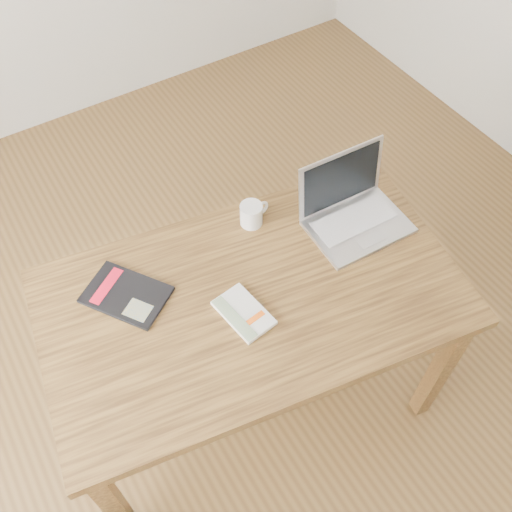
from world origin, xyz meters
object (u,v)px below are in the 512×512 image
black_guidebook (126,295)px  coffee_mug (252,214)px  desk (253,310)px  white_guidebook (244,313)px  laptop (352,209)px

black_guidebook → coffee_mug: coffee_mug is taller
coffee_mug → desk: bearing=-128.3°
white_guidebook → black_guidebook: 0.38m
white_guidebook → coffee_mug: 0.37m
desk → laptop: size_ratio=4.17×
desk → white_guidebook: size_ratio=7.11×
white_guidebook → desk: bearing=29.1°
desk → coffee_mug: 0.33m
black_guidebook → coffee_mug: (0.49, 0.05, 0.04)m
white_guidebook → laptop: size_ratio=0.59×
coffee_mug → black_guidebook: bearing=178.9°
laptop → white_guidebook: bearing=-163.2°
white_guidebook → coffee_mug: (0.22, 0.30, 0.04)m
desk → black_guidebook: black_guidebook is taller
black_guidebook → laptop: 0.80m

